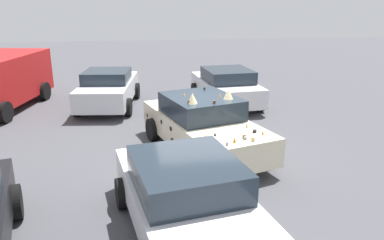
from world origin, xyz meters
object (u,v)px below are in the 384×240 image
parked_sedan_row_back_center (189,202)px  art_car_decorated (203,125)px  parked_sedan_near_right (108,88)px  parked_sedan_row_back_far (226,86)px

parked_sedan_row_back_center → art_car_decorated: bearing=156.7°
art_car_decorated → parked_sedan_row_back_center: bearing=-29.9°
parked_sedan_near_right → parked_sedan_row_back_far: bearing=-87.0°
parked_sedan_row_back_far → parked_sedan_row_back_center: 8.80m
art_car_decorated → parked_sedan_near_right: size_ratio=1.12×
art_car_decorated → parked_sedan_row_back_far: art_car_decorated is taller
parked_sedan_row_back_center → parked_sedan_near_right: (8.74, 1.76, 0.03)m
art_car_decorated → parked_sedan_near_right: bearing=-167.4°
parked_sedan_row_back_far → parked_sedan_near_right: 4.48m
parked_sedan_row_back_far → parked_sedan_row_back_center: bearing=158.2°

